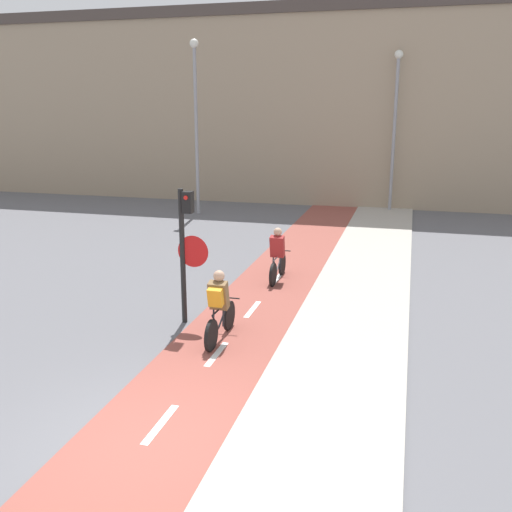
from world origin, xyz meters
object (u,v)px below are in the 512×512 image
object	(u,v)px
traffic_light_pole	(186,241)
street_lamp_sidewalk	(395,115)
cyclist_far	(278,257)
cyclist_near	(219,307)
street_lamp_far	(196,110)

from	to	relation	value
traffic_light_pole	street_lamp_sidewalk	bearing A→B (deg)	76.51
traffic_light_pole	street_lamp_sidewalk	distance (m)	15.49
traffic_light_pole	cyclist_far	size ratio (longest dim) A/B	1.72
cyclist_near	street_lamp_far	bearing A→B (deg)	112.53
street_lamp_sidewalk	cyclist_far	bearing A→B (deg)	-101.92
street_lamp_far	street_lamp_sidewalk	world-z (taller)	street_lamp_far
street_lamp_sidewalk	cyclist_near	world-z (taller)	street_lamp_sidewalk
cyclist_near	street_lamp_sidewalk	bearing A→B (deg)	80.54
cyclist_near	cyclist_far	distance (m)	4.20
traffic_light_pole	cyclist_near	distance (m)	1.65
traffic_light_pole	street_lamp_far	world-z (taller)	street_lamp_far
traffic_light_pole	street_lamp_far	xyz separation A→B (m)	(-4.32, 11.98, 2.51)
street_lamp_far	cyclist_near	world-z (taller)	street_lamp_far
street_lamp_sidewalk	cyclist_near	bearing A→B (deg)	-99.46
cyclist_near	cyclist_far	xyz separation A→B (m)	(0.19, 4.20, -0.04)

